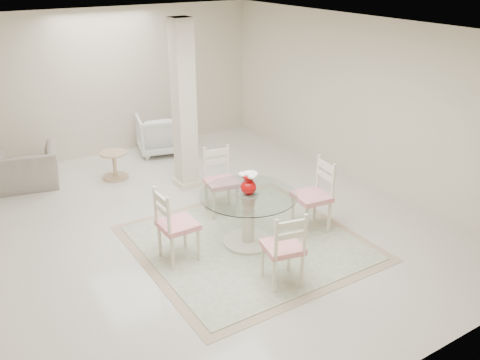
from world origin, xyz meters
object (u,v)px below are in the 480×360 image
dining_chair_east (317,190)px  recliner_taupe (26,168)px  dining_table (248,219)px  armchair_white (159,134)px  side_table (115,166)px  column (184,106)px  red_vase (249,183)px  dining_chair_south (285,244)px  dining_chair_west (172,220)px  dining_chair_north (220,176)px

dining_chair_east → recliner_taupe: bearing=-132.2°
dining_table → armchair_white: 3.82m
dining_table → side_table: 3.15m
column → dining_table: bearing=-94.8°
recliner_taupe → red_vase: bearing=133.7°
dining_chair_south → armchair_white: size_ratio=1.28×
side_table → dining_chair_west: bearing=-95.4°
column → side_table: (-0.92, 0.92, -1.13)m
dining_chair_east → dining_chair_west: 2.04m
column → dining_table: (-0.18, -2.13, -0.98)m
column → armchair_white: size_ratio=3.29×
dining_table → dining_chair_east: dining_chair_east is taller
recliner_taupe → column: bearing=161.8°
dining_table → dining_chair_north: 1.04m
red_vase → armchair_white: size_ratio=0.38×
dining_chair_east → dining_chair_west: dining_chair_east is taller
dining_table → dining_chair_east: size_ratio=1.12×
dining_chair_south → armchair_white: 4.84m
dining_chair_south → dining_chair_north: bearing=-86.9°
dining_chair_east → dining_chair_south: size_ratio=1.07×
dining_chair_south → side_table: (-0.58, 4.06, -0.34)m
dining_table → dining_chair_west: dining_chair_west is taller
red_vase → side_table: red_vase is taller
column → dining_chair_south: column is taller
dining_chair_west → side_table: size_ratio=2.32×
column → dining_chair_north: 1.36m
dining_chair_north → column: bearing=100.0°
dining_chair_west → dining_chair_south: bearing=-144.5°
dining_table → side_table: bearing=103.6°
dining_table → red_vase: red_vase is taller
red_vase → dining_chair_west: bearing=171.8°
dining_chair_west → side_table: 2.95m
armchair_white → dining_chair_west: bearing=82.5°
dining_chair_east → side_table: size_ratio=2.39×
column → dining_chair_east: (0.83, -2.29, -0.76)m
dining_table → side_table: (-0.74, 3.06, -0.15)m
dining_table → dining_chair_north: (0.16, 1.01, 0.21)m
dining_chair_north → side_table: size_ratio=2.33×
dining_chair_east → side_table: 3.67m
column → armchair_white: (0.26, 1.66, -0.98)m
side_table → dining_table: bearing=-76.4°
recliner_taupe → side_table: size_ratio=2.17×
column → red_vase: column is taller
dining_chair_west → side_table: dining_chair_west is taller
dining_chair_north → dining_chair_west: (-1.17, -0.87, -0.00)m
dining_chair_east → dining_chair_south: bearing=-46.4°
armchair_white → side_table: 1.40m
column → dining_table: size_ratio=2.15×
column → dining_chair_east: 2.55m
dining_chair_south → side_table: 4.12m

